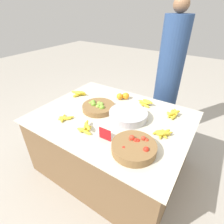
{
  "coord_description": "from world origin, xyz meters",
  "views": [
    {
      "loc": [
        0.81,
        -1.23,
        1.65
      ],
      "look_at": [
        0.0,
        0.0,
        0.74
      ],
      "focal_mm": 28.0,
      "sensor_mm": 36.0,
      "label": 1
    }
  ],
  "objects_px": {
    "price_sign": "(105,134)",
    "vendor_person": "(168,81)",
    "lime_bowl": "(98,107)",
    "metal_bowl": "(128,115)",
    "tomato_basket": "(134,147)"
  },
  "relations": [
    {
      "from": "price_sign",
      "to": "vendor_person",
      "type": "distance_m",
      "value": 1.28
    },
    {
      "from": "lime_bowl",
      "to": "metal_bowl",
      "type": "height_order",
      "value": "lime_bowl"
    },
    {
      "from": "lime_bowl",
      "to": "metal_bowl",
      "type": "distance_m",
      "value": 0.35
    },
    {
      "from": "tomato_basket",
      "to": "price_sign",
      "type": "height_order",
      "value": "price_sign"
    },
    {
      "from": "tomato_basket",
      "to": "price_sign",
      "type": "xyz_separation_m",
      "value": [
        -0.27,
        -0.01,
        0.02
      ]
    },
    {
      "from": "metal_bowl",
      "to": "vendor_person",
      "type": "distance_m",
      "value": 0.9
    },
    {
      "from": "lime_bowl",
      "to": "tomato_basket",
      "type": "relative_size",
      "value": 0.99
    },
    {
      "from": "lime_bowl",
      "to": "price_sign",
      "type": "bearing_deg",
      "value": -46.14
    },
    {
      "from": "lime_bowl",
      "to": "tomato_basket",
      "type": "bearing_deg",
      "value": -29.53
    },
    {
      "from": "metal_bowl",
      "to": "price_sign",
      "type": "relative_size",
      "value": 3.31
    },
    {
      "from": "metal_bowl",
      "to": "price_sign",
      "type": "height_order",
      "value": "price_sign"
    },
    {
      "from": "lime_bowl",
      "to": "metal_bowl",
      "type": "relative_size",
      "value": 0.91
    },
    {
      "from": "vendor_person",
      "to": "lime_bowl",
      "type": "bearing_deg",
      "value": -115.22
    },
    {
      "from": "price_sign",
      "to": "lime_bowl",
      "type": "bearing_deg",
      "value": 132.19
    },
    {
      "from": "tomato_basket",
      "to": "metal_bowl",
      "type": "distance_m",
      "value": 0.45
    }
  ]
}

